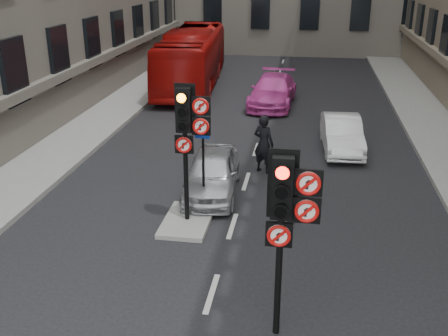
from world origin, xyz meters
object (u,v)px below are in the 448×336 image
(car_silver, at_px, (212,173))
(car_pink, at_px, (273,91))
(signal_far, at_px, (188,125))
(motorcyclist, at_px, (264,144))
(bus_red, at_px, (192,58))
(signal_near, at_px, (287,208))
(car_white, at_px, (342,134))
(info_sign, at_px, (203,156))
(motorcycle, at_px, (294,198))

(car_silver, xyz_separation_m, car_pink, (1.02, 10.40, 0.06))
(signal_far, height_order, motorcyclist, signal_far)
(car_pink, bearing_deg, signal_far, -92.48)
(signal_far, bearing_deg, motorcyclist, 68.28)
(signal_far, xyz_separation_m, car_silver, (0.22, 2.01, -2.07))
(signal_far, distance_m, bus_red, 16.24)
(signal_near, relative_size, motorcyclist, 1.86)
(car_white, bearing_deg, bus_red, 125.36)
(car_white, xyz_separation_m, car_pink, (-2.92, 5.94, 0.08))
(car_silver, bearing_deg, signal_near, -71.98)
(motorcyclist, bearing_deg, signal_far, 92.96)
(motorcyclist, distance_m, info_sign, 3.50)
(signal_near, xyz_separation_m, bus_red, (-5.99, 19.84, -1.06))
(car_white, height_order, motorcycle, car_white)
(bus_red, distance_m, motorcyclist, 12.93)
(car_silver, height_order, motorcyclist, motorcyclist)
(car_white, relative_size, info_sign, 1.59)
(signal_far, bearing_deg, info_sign, 73.82)
(signal_far, relative_size, car_pink, 0.75)
(car_pink, height_order, motorcyclist, motorcyclist)
(signal_near, height_order, motorcyclist, signal_near)
(motorcycle, bearing_deg, signal_far, -150.92)
(bus_red, bearing_deg, motorcyclist, -71.97)
(car_pink, height_order, info_sign, info_sign)
(signal_far, relative_size, motorcycle, 2.29)
(car_silver, bearing_deg, car_pink, 80.77)
(motorcyclist, bearing_deg, signal_near, 122.21)
(car_silver, relative_size, motorcycle, 2.39)
(car_silver, bearing_deg, info_sign, -93.76)
(motorcycle, bearing_deg, info_sign, -165.39)
(signal_near, relative_size, car_silver, 0.96)
(signal_far, relative_size, bus_red, 0.33)
(motorcyclist, height_order, info_sign, info_sign)
(signal_near, bearing_deg, motorcycle, 89.40)
(signal_far, height_order, info_sign, signal_far)
(signal_near, relative_size, info_sign, 1.53)
(signal_far, height_order, bus_red, signal_far)
(car_silver, bearing_deg, bus_red, 100.99)
(car_pink, bearing_deg, bus_red, 146.67)
(signal_far, relative_size, car_white, 0.96)
(signal_near, distance_m, signal_far, 4.77)
(signal_near, height_order, car_white, signal_near)
(signal_far, distance_m, car_white, 7.97)
(bus_red, relative_size, motorcyclist, 5.70)
(car_white, height_order, motorcyclist, motorcyclist)
(signal_near, height_order, car_pink, signal_near)
(car_silver, height_order, info_sign, info_sign)
(signal_near, xyz_separation_m, car_silver, (-2.38, 6.01, -1.95))
(car_white, bearing_deg, car_pink, 112.69)
(info_sign, bearing_deg, bus_red, 107.51)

